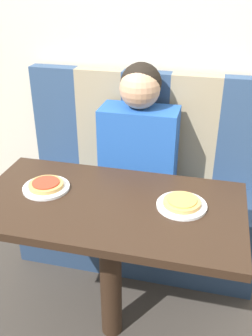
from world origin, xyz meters
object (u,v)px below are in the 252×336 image
(pizza_left, at_px, (46,184))
(pizza_right, at_px, (182,202))
(plate_left, at_px, (46,188))
(plate_right, at_px, (182,205))
(person, at_px, (139,131))

(pizza_left, xyz_separation_m, pizza_right, (0.58, 0.00, 0.00))
(plate_left, xyz_separation_m, pizza_left, (0.00, 0.00, 0.02))
(plate_left, xyz_separation_m, plate_right, (0.58, 0.00, 0.00))
(plate_left, distance_m, plate_right, 0.58)
(plate_left, height_order, pizza_left, pizza_left)
(pizza_right, bearing_deg, person, 117.64)
(person, distance_m, pizza_right, 0.63)
(plate_left, relative_size, pizza_left, 1.35)
(plate_right, relative_size, pizza_right, 1.35)
(person, height_order, pizza_left, person)
(pizza_left, bearing_deg, plate_left, 0.00)
(plate_left, distance_m, pizza_left, 0.02)
(person, distance_m, pizza_left, 0.63)
(plate_left, distance_m, pizza_right, 0.58)
(person, xyz_separation_m, plate_left, (-0.29, -0.55, -0.07))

